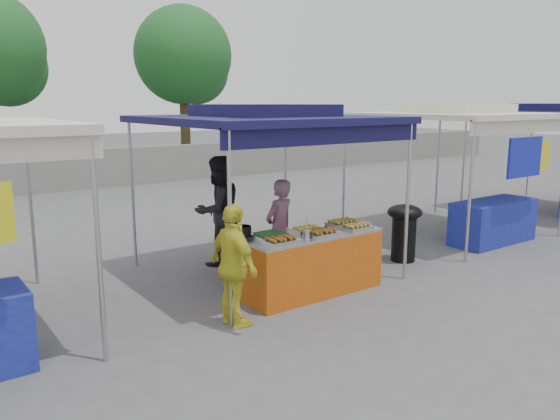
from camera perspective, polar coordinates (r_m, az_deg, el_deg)
ground_plane at (r=7.80m, az=2.62°, el=-8.29°), size 80.00×80.00×0.00m
back_wall at (r=17.47m, az=-20.50°, el=3.92°), size 40.00×0.25×1.20m
main_canopy at (r=8.13m, az=-1.55°, el=9.58°), size 3.20×3.20×2.57m
neighbor_stall_right at (r=11.12m, az=19.31°, el=5.42°), size 3.20×3.20×2.57m
tree_2 at (r=20.77m, az=-9.78°, el=15.21°), size 3.55×3.49×6.01m
vendor_table at (r=7.59m, az=3.12°, el=-5.47°), size 2.00×0.80×0.85m
food_tray_fl at (r=6.89m, az=0.10°, el=-3.22°), size 0.42×0.30×0.07m
food_tray_fm at (r=7.30m, az=4.38°, el=-2.43°), size 0.42×0.30×0.07m
food_tray_fr at (r=7.71m, az=7.99°, el=-1.76°), size 0.42×0.30×0.07m
food_tray_bl at (r=7.17m, az=-1.14°, el=-2.65°), size 0.42×0.30×0.07m
food_tray_bm at (r=7.55m, az=2.74°, el=-1.95°), size 0.42×0.30×0.07m
food_tray_br at (r=7.94m, az=6.53°, el=-1.35°), size 0.42×0.30×0.07m
cooking_pot at (r=7.25m, az=-3.95°, el=-2.23°), size 0.24×0.24×0.14m
skewer_cup at (r=7.12m, az=2.80°, el=-2.59°), size 0.09×0.09×0.11m
wok_burner at (r=9.24m, az=12.84°, el=-1.79°), size 0.57×0.57×0.96m
crate_left at (r=7.95m, az=-1.27°, el=-6.66°), size 0.54×0.38×0.32m
crate_right at (r=8.36m, az=2.09°, el=-5.90°), size 0.47×0.33×0.28m
crate_stacked at (r=8.29m, az=2.10°, el=-4.06°), size 0.46×0.32×0.27m
vendor_woman at (r=8.12m, az=-0.06°, el=-1.99°), size 0.62×0.49×1.49m
helper_man at (r=8.83m, az=-6.49°, el=-0.07°), size 0.96×0.80×1.77m
customer_person at (r=6.38m, az=-4.84°, el=-5.86°), size 0.39×0.87×1.47m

